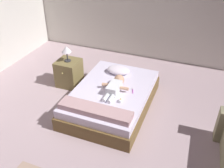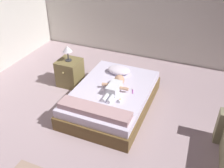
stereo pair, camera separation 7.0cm
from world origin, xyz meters
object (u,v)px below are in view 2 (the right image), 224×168
(pillow, at_px, (119,70))
(baby, at_px, (115,86))
(lamp, at_px, (67,50))
(nightstand, at_px, (70,72))
(bed, at_px, (112,98))
(baby_bottle, at_px, (120,100))
(toothbrush, at_px, (133,91))

(pillow, height_order, baby, baby)
(baby, bearing_deg, lamp, 161.97)
(nightstand, bearing_deg, baby, -18.02)
(bed, relative_size, lamp, 5.95)
(lamp, xyz_separation_m, baby_bottle, (1.34, -0.67, -0.36))
(toothbrush, height_order, nightstand, nightstand)
(toothbrush, xyz_separation_m, lamp, (-1.43, 0.31, 0.38))
(baby_bottle, bearing_deg, pillow, 112.54)
(pillow, bearing_deg, nightstand, -169.68)
(bed, bearing_deg, baby, 3.15)
(toothbrush, bearing_deg, nightstand, 167.90)
(toothbrush, bearing_deg, bed, -169.40)
(bed, xyz_separation_m, toothbrush, (0.36, 0.07, 0.20))
(lamp, bearing_deg, baby_bottle, -26.49)
(pillow, bearing_deg, toothbrush, -47.64)
(toothbrush, height_order, baby_bottle, baby_bottle)
(bed, relative_size, baby, 2.70)
(bed, height_order, pillow, pillow)
(nightstand, bearing_deg, bed, -19.15)
(toothbrush, relative_size, nightstand, 0.24)
(pillow, distance_m, baby_bottle, 0.92)
(baby, xyz_separation_m, baby_bottle, (0.20, -0.30, -0.05))
(pillow, distance_m, nightstand, 1.02)
(toothbrush, bearing_deg, baby, -167.87)
(pillow, distance_m, baby, 0.57)
(nightstand, relative_size, lamp, 1.71)
(baby, bearing_deg, nightstand, 161.98)
(pillow, bearing_deg, lamp, -169.68)
(baby, relative_size, baby_bottle, 7.35)
(baby, height_order, baby_bottle, baby)
(pillow, relative_size, lamp, 1.40)
(bed, height_order, baby, baby)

